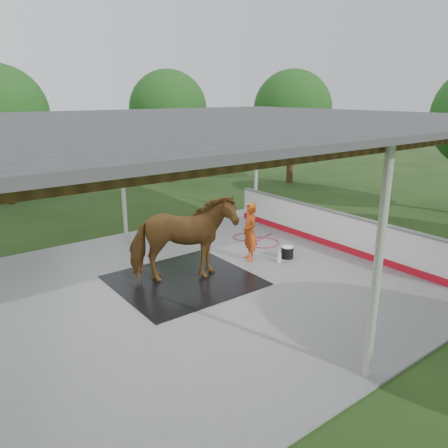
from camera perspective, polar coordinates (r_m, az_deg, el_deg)
ground at (r=11.10m, az=-2.24°, el=-7.82°), size 100.00×100.00×0.00m
concrete_slab at (r=11.09m, az=-2.24°, el=-7.71°), size 12.00×10.00×0.05m
pavilion_structure at (r=10.12m, az=-2.50°, el=13.07°), size 12.60×10.60×4.05m
dasher_board at (r=13.86m, az=13.51°, el=-0.59°), size 0.16×8.00×1.15m
tree_belt at (r=11.04m, az=-3.90°, el=12.43°), size 28.00×28.00×5.80m
rubber_mat at (r=11.19m, az=-5.24°, el=-7.32°), size 3.29×3.08×0.02m
horse at (r=10.79m, az=-5.39°, el=-1.96°), size 2.84×2.07×2.18m
handler at (r=12.24m, az=3.40°, el=-1.04°), size 0.58×0.71×1.66m
wash_bucket at (r=12.70m, az=8.25°, el=-3.65°), size 0.36×0.36×0.34m
soap_bottle_a at (r=12.43m, az=7.22°, el=-4.09°), size 0.18×0.18×0.34m
soap_bottle_b at (r=12.35m, az=7.15°, el=-4.54°), size 0.13×0.13×0.21m
hose_coil at (r=14.08m, az=4.21°, el=-2.16°), size 1.40×1.69×0.02m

